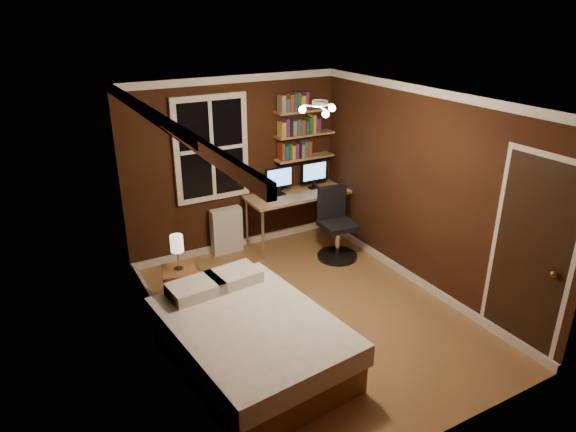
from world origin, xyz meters
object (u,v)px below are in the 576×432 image
desk (301,196)px  office_chair (336,231)px  radiator (227,231)px  monitor_left (279,181)px  monitor_right (314,175)px  bed (250,340)px  nightstand (181,287)px  desk_lamp (348,173)px  bedside_lamp (178,253)px

desk → office_chair: bearing=-75.2°
radiator → monitor_left: monitor_left is taller
radiator → monitor_right: bearing=-5.4°
bed → nightstand: 1.42m
nightstand → radiator: 1.50m
monitor_left → desk_lamp: bearing=-10.0°
nightstand → office_chair: office_chair is taller
bedside_lamp → office_chair: size_ratio=0.42×
office_chair → bedside_lamp: bearing=-171.2°
nightstand → monitor_right: size_ratio=1.14×
desk → monitor_right: size_ratio=3.88×
monitor_left → bed: bearing=-124.1°
radiator → desk: (1.12, -0.21, 0.39)m
monitor_right → office_chair: (-0.09, -0.76, -0.60)m
monitor_left → desk_lamp: (1.09, -0.19, 0.01)m
monitor_left → monitor_right: same height
radiator → bed: bearing=-107.6°
bed → radiator: size_ratio=3.10×
nightstand → monitor_left: bearing=40.0°
desk → bedside_lamp: bearing=-158.3°
monitor_right → monitor_left: bearing=180.0°
office_chair → radiator: bearing=149.8°
monitor_right → office_chair: monitor_right is taller
bedside_lamp → desk: 2.33m
bedside_lamp → desk_lamp: desk_lamp is taller
monitor_left → desk_lamp: size_ratio=0.98×
bed → bedside_lamp: 1.48m
bedside_lamp → desk_lamp: 3.04m
monitor_right → bed: bearing=-132.9°
bed → monitor_left: 2.91m
monitor_left → monitor_right: size_ratio=1.00×
desk → desk_lamp: (0.76, -0.11, 0.28)m
office_chair → nightstand: bearing=-171.2°
radiator → desk_lamp: size_ratio=1.54×
nightstand → bedside_lamp: size_ratio=1.13×
bed → office_chair: size_ratio=2.04×
nightstand → monitor_left: monitor_left is taller
nightstand → office_chair: 2.36m
bedside_lamp → office_chair: (2.35, 0.18, -0.31)m
monitor_right → nightstand: bearing=-158.8°
nightstand → desk: bearing=34.5°
radiator → desk: size_ratio=0.41×
radiator → office_chair: (1.30, -0.90, 0.06)m
bed → radiator: radiator is taller
nightstand → desk: desk is taller
desk → desk_lamp: size_ratio=3.79×
bed → monitor_right: (2.17, 2.34, 0.71)m
nightstand → radiator: size_ratio=0.72×
radiator → office_chair: office_chair is taller
nightstand → monitor_right: 2.72m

